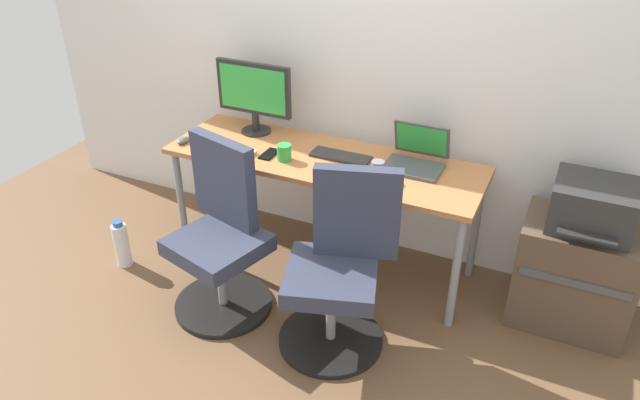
{
  "coord_description": "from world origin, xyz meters",
  "views": [
    {
      "loc": [
        1.25,
        -2.75,
        2.22
      ],
      "look_at": [
        0.0,
        -0.05,
        0.46
      ],
      "focal_mm": 33.69,
      "sensor_mm": 36.0,
      "label": 1
    }
  ],
  "objects_px": {
    "office_chair_right": "(340,270)",
    "desktop_monitor": "(254,93)",
    "open_laptop": "(416,156)",
    "coffee_mug": "(284,152)",
    "office_chair_left": "(221,237)",
    "printer": "(593,206)",
    "water_bottle_on_floor": "(122,244)",
    "side_cabinet": "(574,274)"
  },
  "relations": [
    {
      "from": "office_chair_right",
      "to": "side_cabinet",
      "type": "relative_size",
      "value": 1.58
    },
    {
      "from": "printer",
      "to": "desktop_monitor",
      "type": "height_order",
      "value": "desktop_monitor"
    },
    {
      "from": "water_bottle_on_floor",
      "to": "coffee_mug",
      "type": "distance_m",
      "value": 1.17
    },
    {
      "from": "printer",
      "to": "side_cabinet",
      "type": "bearing_deg",
      "value": 90.0
    },
    {
      "from": "desktop_monitor",
      "to": "coffee_mug",
      "type": "height_order",
      "value": "desktop_monitor"
    },
    {
      "from": "side_cabinet",
      "to": "water_bottle_on_floor",
      "type": "xyz_separation_m",
      "value": [
        -2.49,
        -0.62,
        -0.15
      ]
    },
    {
      "from": "open_laptop",
      "to": "office_chair_right",
      "type": "bearing_deg",
      "value": -102.31
    },
    {
      "from": "office_chair_right",
      "to": "water_bottle_on_floor",
      "type": "height_order",
      "value": "office_chair_right"
    },
    {
      "from": "open_laptop",
      "to": "coffee_mug",
      "type": "height_order",
      "value": "open_laptop"
    },
    {
      "from": "desktop_monitor",
      "to": "office_chair_left",
      "type": "bearing_deg",
      "value": -75.85
    },
    {
      "from": "open_laptop",
      "to": "coffee_mug",
      "type": "xyz_separation_m",
      "value": [
        -0.68,
        -0.25,
        -0.01
      ]
    },
    {
      "from": "office_chair_right",
      "to": "office_chair_left",
      "type": "bearing_deg",
      "value": 179.96
    },
    {
      "from": "office_chair_left",
      "to": "coffee_mug",
      "type": "bearing_deg",
      "value": 70.6
    },
    {
      "from": "side_cabinet",
      "to": "water_bottle_on_floor",
      "type": "bearing_deg",
      "value": -166.11
    },
    {
      "from": "office_chair_left",
      "to": "printer",
      "type": "height_order",
      "value": "office_chair_left"
    },
    {
      "from": "office_chair_right",
      "to": "printer",
      "type": "distance_m",
      "value": 1.27
    },
    {
      "from": "printer",
      "to": "office_chair_left",
      "type": "bearing_deg",
      "value": -160.04
    },
    {
      "from": "side_cabinet",
      "to": "printer",
      "type": "bearing_deg",
      "value": -90.0
    },
    {
      "from": "water_bottle_on_floor",
      "to": "desktop_monitor",
      "type": "relative_size",
      "value": 0.65
    },
    {
      "from": "desktop_monitor",
      "to": "coffee_mug",
      "type": "xyz_separation_m",
      "value": [
        0.34,
        -0.27,
        -0.2
      ]
    },
    {
      "from": "office_chair_right",
      "to": "printer",
      "type": "relative_size",
      "value": 2.35
    },
    {
      "from": "water_bottle_on_floor",
      "to": "desktop_monitor",
      "type": "distance_m",
      "value": 1.21
    },
    {
      "from": "printer",
      "to": "coffee_mug",
      "type": "distance_m",
      "value": 1.6
    },
    {
      "from": "side_cabinet",
      "to": "coffee_mug",
      "type": "xyz_separation_m",
      "value": [
        -1.59,
        -0.19,
        0.46
      ]
    },
    {
      "from": "printer",
      "to": "open_laptop",
      "type": "bearing_deg",
      "value": 176.46
    },
    {
      "from": "office_chair_right",
      "to": "coffee_mug",
      "type": "bearing_deg",
      "value": 140.08
    },
    {
      "from": "open_laptop",
      "to": "printer",
      "type": "bearing_deg",
      "value": -3.54
    },
    {
      "from": "open_laptop",
      "to": "water_bottle_on_floor",
      "type": "bearing_deg",
      "value": -157.05
    },
    {
      "from": "office_chair_right",
      "to": "desktop_monitor",
      "type": "distance_m",
      "value": 1.25
    },
    {
      "from": "coffee_mug",
      "to": "open_laptop",
      "type": "bearing_deg",
      "value": 19.79
    },
    {
      "from": "side_cabinet",
      "to": "printer",
      "type": "relative_size",
      "value": 1.49
    },
    {
      "from": "office_chair_right",
      "to": "side_cabinet",
      "type": "distance_m",
      "value": 1.24
    },
    {
      "from": "coffee_mug",
      "to": "office_chair_left",
      "type": "bearing_deg",
      "value": -109.4
    },
    {
      "from": "water_bottle_on_floor",
      "to": "printer",
      "type": "bearing_deg",
      "value": 13.87
    },
    {
      "from": "desktop_monitor",
      "to": "open_laptop",
      "type": "height_order",
      "value": "desktop_monitor"
    },
    {
      "from": "side_cabinet",
      "to": "printer",
      "type": "distance_m",
      "value": 0.42
    },
    {
      "from": "office_chair_right",
      "to": "open_laptop",
      "type": "distance_m",
      "value": 0.79
    },
    {
      "from": "side_cabinet",
      "to": "coffee_mug",
      "type": "bearing_deg",
      "value": -173.17
    },
    {
      "from": "side_cabinet",
      "to": "open_laptop",
      "type": "distance_m",
      "value": 1.02
    },
    {
      "from": "side_cabinet",
      "to": "open_laptop",
      "type": "relative_size",
      "value": 1.92
    },
    {
      "from": "side_cabinet",
      "to": "water_bottle_on_floor",
      "type": "distance_m",
      "value": 2.57
    },
    {
      "from": "office_chair_left",
      "to": "coffee_mug",
      "type": "xyz_separation_m",
      "value": [
        0.16,
        0.44,
        0.34
      ]
    }
  ]
}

